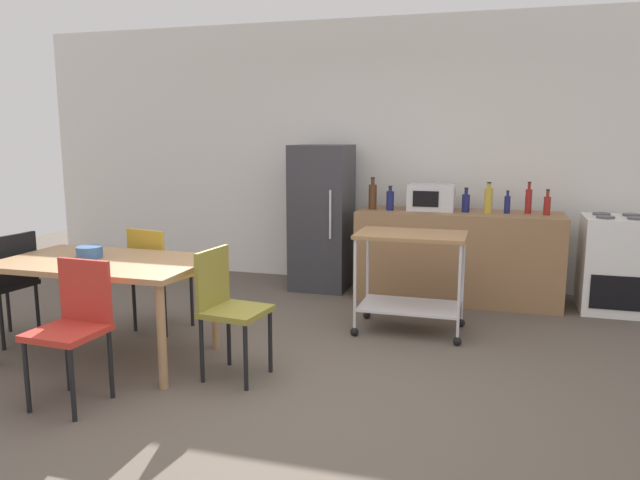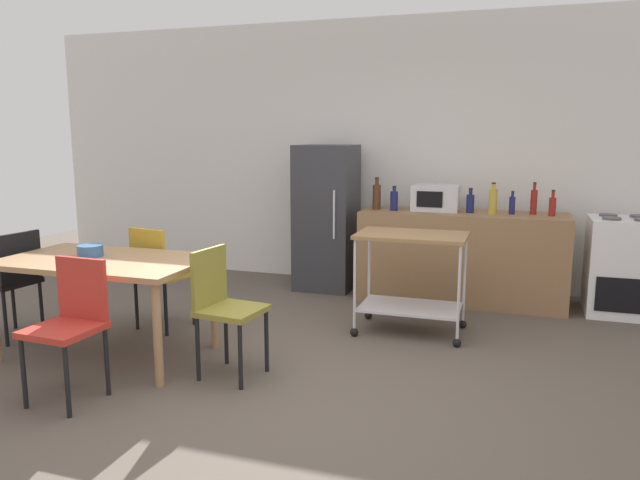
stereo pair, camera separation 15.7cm
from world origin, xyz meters
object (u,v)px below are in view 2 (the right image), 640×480
chair_mustard (158,270)px  refrigerator (327,217)px  microwave (436,198)px  bottle_soy_sauce (552,206)px  fruit_bowl (90,251)px  bottle_olive_oil (493,201)px  bottle_soda (394,200)px  bottle_sparkling_water (534,201)px  bottle_sesame_oil (512,205)px  bottle_wine (377,196)px  dining_table (105,269)px  chair_black (12,277)px  kitchen_cart (411,266)px  chair_red (71,319)px  bottle_vinegar (470,203)px  stove_oven (621,266)px  chair_olive (224,303)px

chair_mustard → refrigerator: bearing=-105.3°
microwave → bottle_soy_sauce: (1.10, -0.07, -0.03)m
fruit_bowl → bottle_olive_oil: bearing=39.2°
bottle_soda → microwave: microwave is taller
bottle_sparkling_water → bottle_soy_sauce: 0.18m
microwave → bottle_sesame_oil: bearing=-4.1°
bottle_wine → bottle_sparkling_water: 1.52m
dining_table → refrigerator: bearing=69.2°
bottle_soy_sauce → dining_table: bearing=-143.5°
bottle_wine → bottle_soy_sauce: bottle_wine is taller
dining_table → chair_black: 0.99m
dining_table → kitchen_cart: 2.43m
chair_red → bottle_vinegar: size_ratio=3.66×
bottle_sesame_oil → fruit_bowl: bearing=-141.8°
bottle_soy_sauce → bottle_olive_oil: bearing=-176.0°
stove_oven → bottle_soy_sauce: bottle_soy_sauce is taller
dining_table → bottle_sparkling_water: size_ratio=4.86×
chair_olive → microwave: (1.10, 2.52, 0.51)m
refrigerator → bottle_wine: bearing=-12.6°
dining_table → microwave: (2.11, 2.45, 0.36)m
bottle_wine → bottle_soy_sauce: size_ratio=1.33×
bottle_wine → fruit_bowl: bottle_wine is taller
chair_red → bottle_sparkling_water: bearing=51.9°
dining_table → chair_red: (0.28, -0.71, -0.15)m
chair_mustard → bottle_vinegar: 3.02m
chair_olive → bottle_sesame_oil: bottle_sesame_oil is taller
chair_olive → refrigerator: (-0.07, 2.56, 0.26)m
bottle_olive_oil → bottle_soy_sauce: (0.54, 0.04, -0.03)m
refrigerator → microwave: 1.20m
bottle_wine → bottle_sparkling_water: size_ratio=1.06×
kitchen_cart → bottle_soy_sauce: bearing=45.0°
chair_olive → fruit_bowl: bearing=91.8°
bottle_vinegar → bottle_soy_sauce: 0.76m
stove_oven → microwave: 1.83m
chair_olive → bottle_wine: bearing=-4.9°
bottle_soda → bottle_soy_sauce: bearing=1.9°
chair_olive → bottle_wine: 2.53m
bottle_wine → chair_red: bearing=-112.1°
bottle_soy_sauce → bottle_sesame_oil: bearing=176.7°
bottle_sesame_oil → dining_table: bearing=-139.9°
refrigerator → chair_black: bearing=-128.5°
bottle_olive_oil → kitchen_cart: bearing=-118.4°
bottle_olive_oil → chair_black: bearing=-148.2°
dining_table → chair_red: size_ratio=1.69×
dining_table → bottle_wine: bearing=57.1°
bottle_sparkling_water → bottle_sesame_oil: bearing=-166.4°
chair_black → microwave: 3.92m
stove_oven → kitchen_cart: (-1.76, -1.16, 0.12)m
bottle_sesame_oil → refrigerator: bearing=177.3°
bottle_sesame_oil → chair_red: bearing=-129.6°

